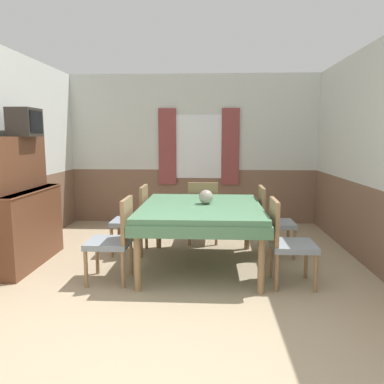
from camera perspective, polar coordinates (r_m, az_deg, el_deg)
ground_plane at (r=2.74m, az=-4.95°, el=-25.38°), size 16.00×16.00×0.00m
wall_back at (r=6.63m, az=0.22°, el=6.47°), size 4.72×0.10×2.60m
wall_left at (r=5.10m, az=-26.66°, el=4.99°), size 0.05×4.74×2.60m
wall_right at (r=4.80m, az=25.80°, el=4.89°), size 0.05×4.74×2.60m
dining_table at (r=4.35m, az=1.40°, el=-3.27°), size 1.41×1.67×0.74m
chair_left_far at (r=4.97m, az=-8.78°, el=-3.84°), size 0.44×0.44×0.90m
chair_head_window at (r=5.39m, az=1.71°, el=-2.79°), size 0.44×0.44×0.90m
chair_left_near at (r=4.04m, az=-11.64°, el=-6.75°), size 0.44×0.44×0.90m
chair_right_far at (r=4.93m, az=12.00°, el=-4.03°), size 0.44×0.44×0.90m
chair_right_near at (r=3.99m, az=14.19°, el=-7.04°), size 0.44×0.44×0.90m
sideboard at (r=4.89m, az=-24.64°, el=-2.67°), size 0.46×1.28×1.53m
tv at (r=4.92m, az=-24.13°, el=9.67°), size 0.29×0.39×0.33m
vase at (r=4.38m, az=2.16°, el=-0.76°), size 0.17×0.17×0.17m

